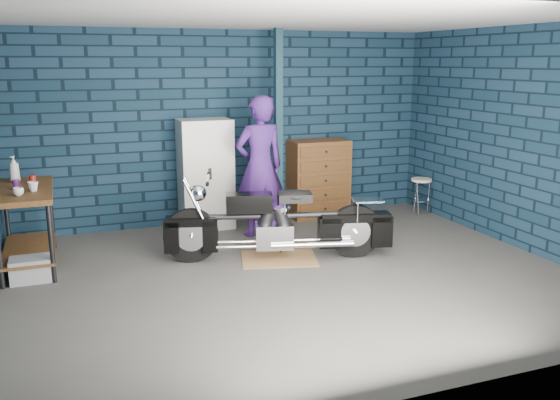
# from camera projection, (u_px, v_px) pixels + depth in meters

# --- Properties ---
(ground) EXTENTS (6.00, 6.00, 0.00)m
(ground) POSITION_uv_depth(u_px,v_px,m) (293.00, 276.00, 6.43)
(ground) COLOR #454341
(ground) RESTS_ON ground
(room_walls) EXTENTS (6.02, 5.01, 2.71)m
(room_walls) POSITION_uv_depth(u_px,v_px,m) (276.00, 96.00, 6.49)
(room_walls) COLOR #0F2434
(room_walls) RESTS_ON ground
(support_post) EXTENTS (0.10, 0.10, 2.70)m
(support_post) POSITION_uv_depth(u_px,v_px,m) (278.00, 130.00, 8.08)
(support_post) COLOR #112B37
(support_post) RESTS_ON ground
(workbench) EXTENTS (0.60, 1.40, 0.91)m
(workbench) POSITION_uv_depth(u_px,v_px,m) (27.00, 228.00, 6.62)
(workbench) COLOR brown
(workbench) RESTS_ON ground
(drip_mat) EXTENTS (1.01, 0.86, 0.01)m
(drip_mat) POSITION_uv_depth(u_px,v_px,m) (279.00, 258.00, 6.99)
(drip_mat) COLOR #936440
(drip_mat) RESTS_ON ground
(motorcycle) EXTENTS (2.35, 1.18, 1.00)m
(motorcycle) POSITION_uv_depth(u_px,v_px,m) (279.00, 218.00, 6.87)
(motorcycle) COLOR black
(motorcycle) RESTS_ON ground
(person) EXTENTS (0.72, 0.51, 1.85)m
(person) POSITION_uv_depth(u_px,v_px,m) (260.00, 167.00, 7.76)
(person) COLOR #411E71
(person) RESTS_ON ground
(storage_bin) EXTENTS (0.41, 0.29, 0.25)m
(storage_bin) POSITION_uv_depth(u_px,v_px,m) (31.00, 269.00, 6.26)
(storage_bin) COLOR gray
(storage_bin) RESTS_ON ground
(locker) EXTENTS (0.70, 0.50, 1.51)m
(locker) POSITION_uv_depth(u_px,v_px,m) (206.00, 174.00, 8.15)
(locker) COLOR beige
(locker) RESTS_ON ground
(tool_chest) EXTENTS (0.86, 0.48, 1.14)m
(tool_chest) POSITION_uv_depth(u_px,v_px,m) (319.00, 179.00, 8.77)
(tool_chest) COLOR brown
(tool_chest) RESTS_ON ground
(shop_stool) EXTENTS (0.40, 0.40, 0.55)m
(shop_stool) POSITION_uv_depth(u_px,v_px,m) (421.00, 197.00, 8.94)
(shop_stool) COLOR beige
(shop_stool) RESTS_ON ground
(cup_a) EXTENTS (0.13, 0.13, 0.09)m
(cup_a) POSITION_uv_depth(u_px,v_px,m) (18.00, 192.00, 6.15)
(cup_a) COLOR beige
(cup_a) RESTS_ON workbench
(cup_b) EXTENTS (0.14, 0.14, 0.10)m
(cup_b) POSITION_uv_depth(u_px,v_px,m) (33.00, 187.00, 6.36)
(cup_b) COLOR beige
(cup_b) RESTS_ON workbench
(mug_purple) EXTENTS (0.10, 0.10, 0.11)m
(mug_purple) POSITION_uv_depth(u_px,v_px,m) (16.00, 185.00, 6.45)
(mug_purple) COLOR #52165B
(mug_purple) RESTS_ON workbench
(mug_red) EXTENTS (0.08, 0.08, 0.10)m
(mug_red) POSITION_uv_depth(u_px,v_px,m) (33.00, 180.00, 6.72)
(mug_red) COLOR maroon
(mug_red) RESTS_ON workbench
(bottle) EXTENTS (0.16, 0.16, 0.31)m
(bottle) POSITION_uv_depth(u_px,v_px,m) (14.00, 169.00, 6.81)
(bottle) COLOR gray
(bottle) RESTS_ON workbench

